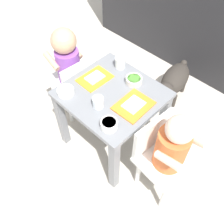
{
  "coord_description": "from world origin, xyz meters",
  "views": [
    {
      "loc": [
        0.68,
        -0.7,
        1.5
      ],
      "look_at": [
        0.0,
        0.0,
        0.31
      ],
      "focal_mm": 40.98,
      "sensor_mm": 36.0,
      "label": 1
    }
  ],
  "objects_px": {
    "water_cup_right": "(120,63)",
    "cereal_bowl_right_side": "(66,91)",
    "cereal_bowl_left_side": "(134,80)",
    "veggie_bowl_far": "(109,124)",
    "seated_child_right": "(170,147)",
    "food_tray_left": "(95,78)",
    "food_tray_right": "(134,105)",
    "dining_table": "(112,104)",
    "seated_child_left": "(69,64)",
    "water_cup_left": "(98,103)",
    "dog": "(173,81)"
  },
  "relations": [
    {
      "from": "dog",
      "to": "water_cup_left",
      "type": "distance_m",
      "value": 0.79
    },
    {
      "from": "seated_child_left",
      "to": "food_tray_left",
      "type": "relative_size",
      "value": 3.52
    },
    {
      "from": "food_tray_left",
      "to": "food_tray_right",
      "type": "height_order",
      "value": "same"
    },
    {
      "from": "dining_table",
      "to": "food_tray_left",
      "type": "xyz_separation_m",
      "value": [
        -0.15,
        0.01,
        0.1
      ]
    },
    {
      "from": "dining_table",
      "to": "seated_child_left",
      "type": "bearing_deg",
      "value": 175.9
    },
    {
      "from": "food_tray_left",
      "to": "cereal_bowl_left_side",
      "type": "relative_size",
      "value": 1.99
    },
    {
      "from": "dining_table",
      "to": "seated_child_left",
      "type": "relative_size",
      "value": 0.78
    },
    {
      "from": "dining_table",
      "to": "food_tray_left",
      "type": "relative_size",
      "value": 2.74
    },
    {
      "from": "food_tray_left",
      "to": "veggie_bowl_far",
      "type": "height_order",
      "value": "veggie_bowl_far"
    },
    {
      "from": "seated_child_left",
      "to": "cereal_bowl_right_side",
      "type": "height_order",
      "value": "seated_child_left"
    },
    {
      "from": "seated_child_right",
      "to": "cereal_bowl_left_side",
      "type": "distance_m",
      "value": 0.43
    },
    {
      "from": "cereal_bowl_left_side",
      "to": "cereal_bowl_right_side",
      "type": "distance_m",
      "value": 0.39
    },
    {
      "from": "seated_child_right",
      "to": "water_cup_left",
      "type": "relative_size",
      "value": 10.63
    },
    {
      "from": "water_cup_right",
      "to": "cereal_bowl_right_side",
      "type": "relative_size",
      "value": 0.74
    },
    {
      "from": "dining_table",
      "to": "seated_child_right",
      "type": "relative_size",
      "value": 0.8
    },
    {
      "from": "dining_table",
      "to": "water_cup_right",
      "type": "bearing_deg",
      "value": 121.44
    },
    {
      "from": "dog",
      "to": "cereal_bowl_right_side",
      "type": "relative_size",
      "value": 4.78
    },
    {
      "from": "seated_child_left",
      "to": "food_tray_left",
      "type": "distance_m",
      "value": 0.28
    },
    {
      "from": "veggie_bowl_far",
      "to": "food_tray_left",
      "type": "bearing_deg",
      "value": 148.14
    },
    {
      "from": "veggie_bowl_far",
      "to": "cereal_bowl_right_side",
      "type": "distance_m",
      "value": 0.33
    },
    {
      "from": "seated_child_right",
      "to": "food_tray_right",
      "type": "bearing_deg",
      "value": 174.37
    },
    {
      "from": "food_tray_right",
      "to": "cereal_bowl_right_side",
      "type": "distance_m",
      "value": 0.38
    },
    {
      "from": "dining_table",
      "to": "seated_child_left",
      "type": "distance_m",
      "value": 0.42
    },
    {
      "from": "dog",
      "to": "food_tray_right",
      "type": "xyz_separation_m",
      "value": [
        0.1,
        -0.6,
        0.3
      ]
    },
    {
      "from": "seated_child_right",
      "to": "dog",
      "type": "xyz_separation_m",
      "value": [
        -0.37,
        0.62,
        -0.22
      ]
    },
    {
      "from": "food_tray_right",
      "to": "dog",
      "type": "bearing_deg",
      "value": 99.8
    },
    {
      "from": "dining_table",
      "to": "food_tray_left",
      "type": "bearing_deg",
      "value": 176.12
    },
    {
      "from": "cereal_bowl_left_side",
      "to": "water_cup_left",
      "type": "bearing_deg",
      "value": -93.48
    },
    {
      "from": "seated_child_right",
      "to": "food_tray_right",
      "type": "height_order",
      "value": "seated_child_right"
    },
    {
      "from": "water_cup_left",
      "to": "veggie_bowl_far",
      "type": "distance_m",
      "value": 0.15
    },
    {
      "from": "water_cup_right",
      "to": "cereal_bowl_left_side",
      "type": "xyz_separation_m",
      "value": [
        0.15,
        -0.04,
        -0.01
      ]
    },
    {
      "from": "veggie_bowl_far",
      "to": "cereal_bowl_right_side",
      "type": "xyz_separation_m",
      "value": [
        -0.33,
        -0.0,
        -0.01
      ]
    },
    {
      "from": "dining_table",
      "to": "cereal_bowl_right_side",
      "type": "relative_size",
      "value": 5.53
    },
    {
      "from": "food_tray_right",
      "to": "food_tray_left",
      "type": "bearing_deg",
      "value": 180.0
    },
    {
      "from": "seated_child_left",
      "to": "cereal_bowl_right_side",
      "type": "bearing_deg",
      "value": -40.97
    },
    {
      "from": "cereal_bowl_left_side",
      "to": "veggie_bowl_far",
      "type": "bearing_deg",
      "value": -69.45
    },
    {
      "from": "dining_table",
      "to": "cereal_bowl_right_side",
      "type": "xyz_separation_m",
      "value": [
        -0.18,
        -0.18,
        0.11
      ]
    },
    {
      "from": "dog",
      "to": "water_cup_left",
      "type": "xyz_separation_m",
      "value": [
        -0.03,
        -0.72,
        0.32
      ]
    },
    {
      "from": "water_cup_right",
      "to": "cereal_bowl_right_side",
      "type": "xyz_separation_m",
      "value": [
        -0.06,
        -0.37,
        -0.01
      ]
    },
    {
      "from": "seated_child_right",
      "to": "food_tray_left",
      "type": "bearing_deg",
      "value": 177.32
    },
    {
      "from": "water_cup_left",
      "to": "cereal_bowl_right_side",
      "type": "xyz_separation_m",
      "value": [
        -0.19,
        -0.06,
        -0.01
      ]
    },
    {
      "from": "seated_child_left",
      "to": "water_cup_right",
      "type": "distance_m",
      "value": 0.35
    },
    {
      "from": "dog",
      "to": "cereal_bowl_right_side",
      "type": "bearing_deg",
      "value": -105.94
    },
    {
      "from": "seated_child_left",
      "to": "seated_child_right",
      "type": "bearing_deg",
      "value": -3.18
    },
    {
      "from": "dog",
      "to": "food_tray_left",
      "type": "bearing_deg",
      "value": -108.14
    },
    {
      "from": "dining_table",
      "to": "water_cup_left",
      "type": "height_order",
      "value": "water_cup_left"
    },
    {
      "from": "food_tray_right",
      "to": "cereal_bowl_left_side",
      "type": "bearing_deg",
      "value": 130.92
    },
    {
      "from": "dog",
      "to": "veggie_bowl_far",
      "type": "relative_size",
      "value": 5.2
    },
    {
      "from": "water_cup_right",
      "to": "cereal_bowl_right_side",
      "type": "bearing_deg",
      "value": -99.59
    },
    {
      "from": "seated_child_right",
      "to": "water_cup_left",
      "type": "xyz_separation_m",
      "value": [
        -0.4,
        -0.1,
        0.1
      ]
    }
  ]
}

